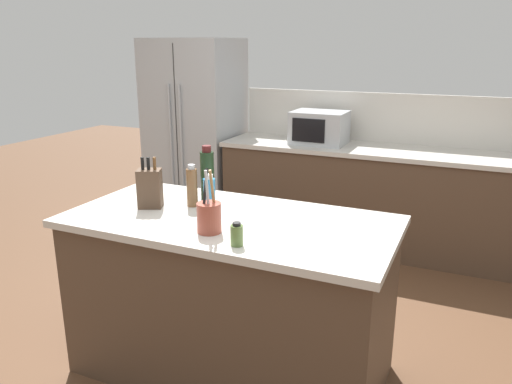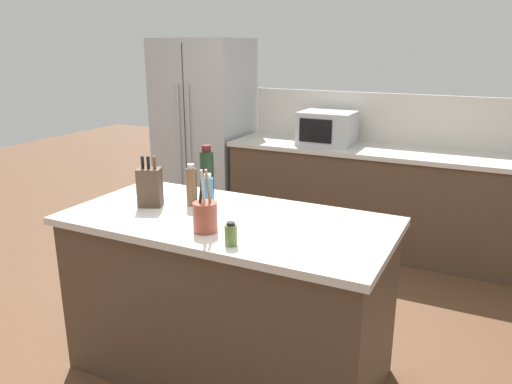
{
  "view_description": "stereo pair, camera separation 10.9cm",
  "coord_description": "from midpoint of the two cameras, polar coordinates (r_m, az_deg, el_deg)",
  "views": [
    {
      "loc": [
        1.16,
        -2.23,
        1.83
      ],
      "look_at": [
        0.0,
        0.35,
        0.99
      ],
      "focal_mm": 35.0,
      "sensor_mm": 36.0,
      "label": 1
    },
    {
      "loc": [
        1.26,
        -2.19,
        1.83
      ],
      "look_at": [
        0.0,
        0.35,
        0.99
      ],
      "focal_mm": 35.0,
      "sensor_mm": 36.0,
      "label": 2
    }
  ],
  "objects": [
    {
      "name": "ground_plane",
      "position": [
        3.11,
        -3.87,
        -19.53
      ],
      "size": [
        14.0,
        14.0,
        0.0
      ],
      "primitive_type": "plane",
      "color": "brown"
    },
    {
      "name": "back_counter_run",
      "position": [
        4.7,
        11.99,
        -0.65
      ],
      "size": [
        2.73,
        0.66,
        0.94
      ],
      "color": "#4C3828",
      "rests_on": "ground_plane"
    },
    {
      "name": "wall_backsplash",
      "position": [
        4.86,
        13.31,
        8.27
      ],
      "size": [
        2.69,
        0.03,
        0.46
      ],
      "primitive_type": "cube",
      "color": "beige",
      "rests_on": "back_counter_run"
    },
    {
      "name": "kitchen_island",
      "position": [
        2.86,
        -4.05,
        -11.85
      ],
      "size": [
        1.76,
        0.87,
        0.94
      ],
      "color": "#4C3828",
      "rests_on": "ground_plane"
    },
    {
      "name": "refrigerator",
      "position": [
        5.32,
        -7.5,
        6.8
      ],
      "size": [
        0.89,
        0.75,
        1.89
      ],
      "color": "#ADB2B7",
      "rests_on": "ground_plane"
    },
    {
      "name": "microwave",
      "position": [
        4.68,
        6.59,
        7.32
      ],
      "size": [
        0.49,
        0.39,
        0.3
      ],
      "color": "#ADB2B7",
      "rests_on": "back_counter_run"
    },
    {
      "name": "knife_block",
      "position": [
        2.88,
        -13.11,
        0.45
      ],
      "size": [
        0.16,
        0.14,
        0.29
      ],
      "rotation": [
        0.0,
        0.0,
        0.42
      ],
      "color": "#4C3828",
      "rests_on": "kitchen_island"
    },
    {
      "name": "utensil_crock",
      "position": [
        2.45,
        -6.66,
        -2.79
      ],
      "size": [
        0.12,
        0.12,
        0.32
      ],
      "color": "brown",
      "rests_on": "kitchen_island"
    },
    {
      "name": "pepper_grinder",
      "position": [
        2.86,
        -8.42,
        0.6
      ],
      "size": [
        0.06,
        0.06,
        0.24
      ],
      "color": "brown",
      "rests_on": "kitchen_island"
    },
    {
      "name": "wine_bottle",
      "position": [
        2.88,
        -6.67,
        1.74
      ],
      "size": [
        0.08,
        0.08,
        0.34
      ],
      "color": "black",
      "rests_on": "kitchen_island"
    },
    {
      "name": "spice_jar_oregano",
      "position": [
        2.29,
        -3.58,
        -4.91
      ],
      "size": [
        0.06,
        0.06,
        0.11
      ],
      "color": "#567038",
      "rests_on": "kitchen_island"
    },
    {
      "name": "dish_soap_bottle",
      "position": [
        2.69,
        -6.5,
        -0.5
      ],
      "size": [
        0.06,
        0.06,
        0.23
      ],
      "color": "#3384BC",
      "rests_on": "kitchen_island"
    }
  ]
}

